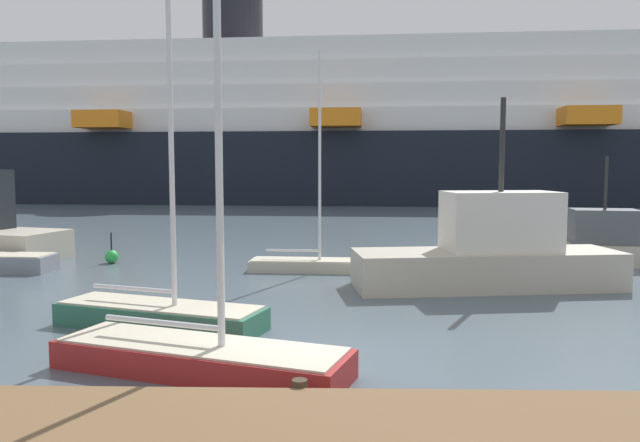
{
  "coord_description": "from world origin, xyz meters",
  "views": [
    {
      "loc": [
        0.52,
        -11.9,
        3.79
      ],
      "look_at": [
        0.0,
        10.35,
        1.76
      ],
      "focal_mm": 34.6,
      "sensor_mm": 36.0,
      "label": 1
    }
  ],
  "objects_px": {
    "fishing_boat_2": "(598,244)",
    "sailboat_1": "(201,349)",
    "channel_buoy_2": "(112,256)",
    "cruise_ship": "(446,133)",
    "sailboat_3": "(310,262)",
    "sailboat_5": "(160,310)",
    "fishing_boat_0": "(491,253)"
  },
  "relations": [
    {
      "from": "fishing_boat_2",
      "to": "sailboat_1",
      "type": "bearing_deg",
      "value": -125.18
    },
    {
      "from": "channel_buoy_2",
      "to": "cruise_ship",
      "type": "relative_size",
      "value": 0.01
    },
    {
      "from": "channel_buoy_2",
      "to": "sailboat_1",
      "type": "bearing_deg",
      "value": -63.65
    },
    {
      "from": "sailboat_3",
      "to": "channel_buoy_2",
      "type": "height_order",
      "value": "sailboat_3"
    },
    {
      "from": "sailboat_3",
      "to": "sailboat_5",
      "type": "distance_m",
      "value": 8.43
    },
    {
      "from": "fishing_boat_2",
      "to": "sailboat_3",
      "type": "bearing_deg",
      "value": -160.73
    },
    {
      "from": "sailboat_3",
      "to": "sailboat_5",
      "type": "height_order",
      "value": "sailboat_5"
    },
    {
      "from": "sailboat_1",
      "to": "sailboat_3",
      "type": "distance_m",
      "value": 11.01
    },
    {
      "from": "fishing_boat_0",
      "to": "cruise_ship",
      "type": "xyz_separation_m",
      "value": [
        6.74,
        45.81,
        6.05
      ]
    },
    {
      "from": "sailboat_3",
      "to": "fishing_boat_2",
      "type": "height_order",
      "value": "sailboat_3"
    },
    {
      "from": "fishing_boat_2",
      "to": "channel_buoy_2",
      "type": "height_order",
      "value": "fishing_boat_2"
    },
    {
      "from": "channel_buoy_2",
      "to": "fishing_boat_0",
      "type": "bearing_deg",
      "value": -18.34
    },
    {
      "from": "sailboat_1",
      "to": "sailboat_5",
      "type": "distance_m",
      "value": 3.51
    },
    {
      "from": "sailboat_3",
      "to": "channel_buoy_2",
      "type": "bearing_deg",
      "value": 172.14
    },
    {
      "from": "sailboat_3",
      "to": "sailboat_5",
      "type": "bearing_deg",
      "value": -108.67
    },
    {
      "from": "sailboat_5",
      "to": "cruise_ship",
      "type": "height_order",
      "value": "cruise_ship"
    },
    {
      "from": "fishing_boat_0",
      "to": "fishing_boat_2",
      "type": "xyz_separation_m",
      "value": [
        5.33,
        4.82,
        -0.32
      ]
    },
    {
      "from": "sailboat_5",
      "to": "cruise_ship",
      "type": "relative_size",
      "value": 0.07
    },
    {
      "from": "sailboat_3",
      "to": "fishing_boat_0",
      "type": "xyz_separation_m",
      "value": [
        5.68,
        -2.87,
        0.74
      ]
    },
    {
      "from": "sailboat_5",
      "to": "fishing_boat_0",
      "type": "distance_m",
      "value": 10.18
    },
    {
      "from": "sailboat_3",
      "to": "channel_buoy_2",
      "type": "xyz_separation_m",
      "value": [
        -7.76,
        1.58,
        -0.08
      ]
    },
    {
      "from": "fishing_boat_0",
      "to": "cruise_ship",
      "type": "bearing_deg",
      "value": 74.38
    },
    {
      "from": "sailboat_3",
      "to": "fishing_boat_2",
      "type": "relative_size",
      "value": 1.28
    },
    {
      "from": "sailboat_1",
      "to": "cruise_ship",
      "type": "relative_size",
      "value": 0.08
    },
    {
      "from": "fishing_boat_2",
      "to": "sailboat_5",
      "type": "bearing_deg",
      "value": -136.34
    },
    {
      "from": "sailboat_5",
      "to": "cruise_ship",
      "type": "bearing_deg",
      "value": 91.11
    },
    {
      "from": "channel_buoy_2",
      "to": "cruise_ship",
      "type": "distance_m",
      "value": 46.53
    },
    {
      "from": "sailboat_1",
      "to": "sailboat_3",
      "type": "xyz_separation_m",
      "value": [
        1.58,
        10.9,
        -0.1
      ]
    },
    {
      "from": "sailboat_5",
      "to": "fishing_boat_0",
      "type": "bearing_deg",
      "value": 47.2
    },
    {
      "from": "sailboat_1",
      "to": "channel_buoy_2",
      "type": "relative_size",
      "value": 8.24
    },
    {
      "from": "fishing_boat_0",
      "to": "fishing_boat_2",
      "type": "relative_size",
      "value": 1.39
    },
    {
      "from": "sailboat_3",
      "to": "fishing_boat_2",
      "type": "bearing_deg",
      "value": 13.71
    }
  ]
}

